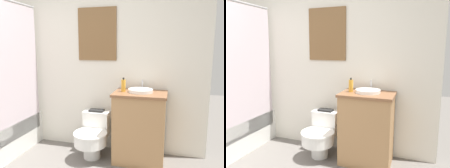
{
  "view_description": "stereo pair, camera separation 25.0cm",
  "coord_description": "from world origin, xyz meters",
  "views": [
    {
      "loc": [
        1.22,
        -0.98,
        1.42
      ],
      "look_at": [
        0.58,
        1.4,
        1.0
      ],
      "focal_mm": 35.0,
      "sensor_mm": 36.0,
      "label": 1
    },
    {
      "loc": [
        1.46,
        -0.91,
        1.42
      ],
      "look_at": [
        0.58,
        1.4,
        1.0
      ],
      "focal_mm": 35.0,
      "sensor_mm": 36.0,
      "label": 2
    }
  ],
  "objects": [
    {
      "name": "soap_bottle",
      "position": [
        0.67,
        1.61,
        0.96
      ],
      "size": [
        0.06,
        0.06,
        0.17
      ],
      "color": "gold",
      "rests_on": "vanity"
    },
    {
      "name": "vanity",
      "position": [
        0.88,
        1.6,
        0.44
      ],
      "size": [
        0.64,
        0.47,
        0.88
      ],
      "color": "#AD7F51",
      "rests_on": "ground_plane"
    },
    {
      "name": "book_on_tank",
      "position": [
        0.28,
        1.71,
        0.58
      ],
      "size": [
        0.2,
        0.11,
        0.02
      ],
      "color": "black",
      "rests_on": "toilet"
    },
    {
      "name": "sink",
      "position": [
        0.88,
        1.62,
        0.9
      ],
      "size": [
        0.3,
        0.33,
        0.13
      ],
      "color": "white",
      "rests_on": "vanity"
    },
    {
      "name": "wall_back",
      "position": [
        0.01,
        1.87,
        1.26
      ],
      "size": [
        3.42,
        0.07,
        2.5
      ],
      "color": "silver",
      "rests_on": "ground_plane"
    },
    {
      "name": "toilet",
      "position": [
        0.28,
        1.56,
        0.29
      ],
      "size": [
        0.43,
        0.55,
        0.56
      ],
      "color": "white",
      "rests_on": "ground_plane"
    }
  ]
}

